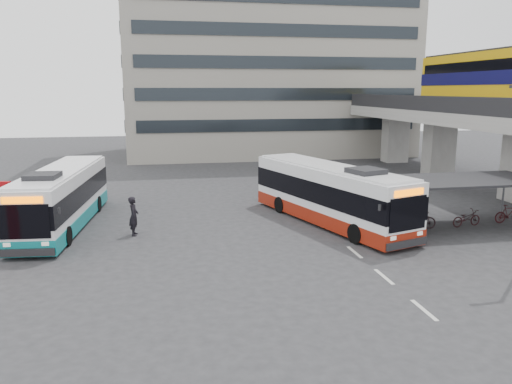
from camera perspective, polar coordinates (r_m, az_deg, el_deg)
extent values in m
plane|color=#28282B|center=(21.78, 5.03, -7.26)|extent=(120.00, 120.00, 0.00)
cube|color=gray|center=(44.35, 20.18, 4.78)|extent=(2.20, 1.60, 4.60)
cube|color=gray|center=(51.34, 15.63, 5.90)|extent=(2.20, 1.60, 4.60)
cube|color=gray|center=(39.13, 24.96, 7.64)|extent=(8.00, 32.00, 0.90)
cube|color=black|center=(37.04, 20.31, 9.39)|extent=(0.35, 32.00, 1.10)
cylinder|color=#595B60|center=(26.98, 9.90, -1.04)|extent=(0.12, 0.12, 2.40)
cylinder|color=#595B60|center=(31.63, 26.42, -0.24)|extent=(0.12, 0.12, 2.40)
cylinder|color=#595B60|center=(23.74, 12.93, -2.90)|extent=(0.12, 0.12, 2.40)
cube|color=black|center=(27.25, 20.83, 1.24)|extent=(10.00, 4.00, 0.12)
imported|color=black|center=(25.84, 12.90, -3.44)|extent=(1.71, 0.60, 0.90)
imported|color=black|center=(26.99, 18.11, -2.98)|extent=(1.66, 0.47, 1.00)
imported|color=black|center=(28.37, 22.84, -2.73)|extent=(1.71, 0.60, 0.90)
imported|color=black|center=(29.90, 27.12, -2.30)|extent=(1.66, 0.47, 1.00)
cube|color=gray|center=(57.29, 1.14, 17.09)|extent=(30.00, 15.00, 25.00)
cube|color=beige|center=(17.53, 18.65, -12.66)|extent=(0.15, 1.60, 0.01)
cube|color=beige|center=(19.98, 14.42, -9.35)|extent=(0.15, 1.60, 0.01)
cube|color=beige|center=(22.56, 11.20, -6.75)|extent=(0.15, 1.60, 0.01)
cube|color=white|center=(26.82, 8.38, 0.06)|extent=(5.73, 11.48, 2.59)
cube|color=maroon|center=(27.09, 8.31, -2.42)|extent=(5.78, 11.53, 0.71)
cube|color=black|center=(26.80, 8.39, 0.31)|extent=(5.79, 11.52, 1.08)
cube|color=#F96700|center=(22.48, 17.08, -0.06)|extent=(1.62, 0.59, 0.28)
cube|color=black|center=(24.40, 12.45, 2.35)|extent=(1.83, 1.87, 0.26)
cylinder|color=black|center=(23.70, 11.35, -4.69)|extent=(0.56, 0.98, 0.94)
cylinder|color=black|center=(30.23, 6.43, -0.99)|extent=(0.56, 0.98, 0.94)
cube|color=white|center=(27.79, -21.29, -0.31)|extent=(3.32, 11.15, 2.52)
cube|color=#0D7377|center=(28.04, -21.12, -2.64)|extent=(3.36, 11.19, 0.69)
cube|color=black|center=(27.77, -21.31, -0.08)|extent=(3.38, 11.18, 1.05)
cube|color=#F96700|center=(22.49, -25.17, -0.85)|extent=(1.63, 0.23, 0.27)
cube|color=black|center=(24.95, -23.21, 1.68)|extent=(1.53, 1.59, 0.26)
cylinder|color=black|center=(25.15, -25.61, -4.71)|extent=(0.36, 0.94, 0.92)
cylinder|color=black|center=(30.69, -17.65, -1.31)|extent=(0.36, 0.94, 0.92)
imported|color=black|center=(25.13, -13.80, -2.69)|extent=(0.51, 0.73, 1.94)
cube|color=#A80A0F|center=(23.45, -25.20, -3.54)|extent=(0.54, 0.19, 2.70)
cube|color=white|center=(23.29, -25.35, -1.87)|extent=(0.58, 0.06, 0.54)
cube|color=#A80A0F|center=(27.74, -26.53, -1.55)|extent=(0.54, 0.28, 2.60)
cube|color=white|center=(27.61, -26.65, -0.18)|extent=(0.56, 0.18, 0.52)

